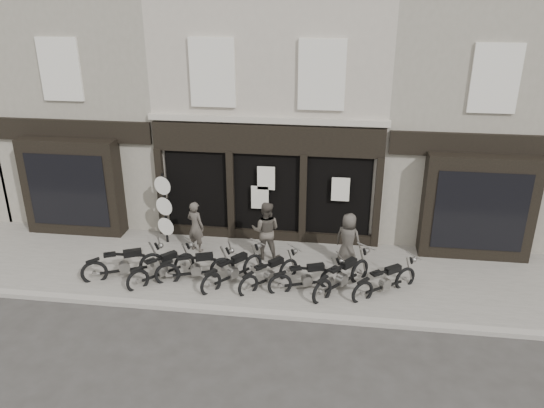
# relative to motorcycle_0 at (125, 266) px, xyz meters

# --- Properties ---
(ground_plane) EXTENTS (90.00, 90.00, 0.00)m
(ground_plane) POSITION_rel_motorcycle_0_xyz_m (3.63, 0.03, -0.44)
(ground_plane) COLOR #2D2B28
(ground_plane) RESTS_ON ground
(pavement) EXTENTS (30.00, 4.20, 0.12)m
(pavement) POSITION_rel_motorcycle_0_xyz_m (3.63, 0.93, -0.38)
(pavement) COLOR #67635B
(pavement) RESTS_ON ground_plane
(kerb) EXTENTS (30.00, 0.25, 0.13)m
(kerb) POSITION_rel_motorcycle_0_xyz_m (3.63, -1.22, -0.38)
(kerb) COLOR gray
(kerb) RESTS_ON ground_plane
(central_building) EXTENTS (7.30, 6.22, 8.34)m
(central_building) POSITION_rel_motorcycle_0_xyz_m (3.63, 5.98, 3.64)
(central_building) COLOR #A99F91
(central_building) RESTS_ON ground
(neighbour_left) EXTENTS (5.60, 6.73, 8.34)m
(neighbour_left) POSITION_rel_motorcycle_0_xyz_m (-2.72, 5.93, 3.60)
(neighbour_left) COLOR gray
(neighbour_left) RESTS_ON ground
(neighbour_right) EXTENTS (5.60, 6.73, 8.34)m
(neighbour_right) POSITION_rel_motorcycle_0_xyz_m (9.98, 5.93, 3.60)
(neighbour_right) COLOR gray
(neighbour_right) RESTS_ON ground
(motorcycle_0) EXTENTS (2.16, 1.27, 1.11)m
(motorcycle_0) POSITION_rel_motorcycle_0_xyz_m (0.00, 0.00, 0.00)
(motorcycle_0) COLOR black
(motorcycle_0) RESTS_ON ground
(motorcycle_1) EXTENTS (1.62, 1.75, 1.03)m
(motorcycle_1) POSITION_rel_motorcycle_0_xyz_m (1.10, 0.01, -0.03)
(motorcycle_1) COLOR black
(motorcycle_1) RESTS_ON ground
(motorcycle_2) EXTENTS (2.15, 1.06, 1.07)m
(motorcycle_2) POSITION_rel_motorcycle_0_xyz_m (2.04, 0.13, -0.01)
(motorcycle_2) COLOR black
(motorcycle_2) RESTS_ON ground
(motorcycle_3) EXTENTS (1.57, 1.84, 1.05)m
(motorcycle_3) POSITION_rel_motorcycle_0_xyz_m (3.09, 0.14, -0.03)
(motorcycle_3) COLOR black
(motorcycle_3) RESTS_ON ground
(motorcycle_4) EXTENTS (1.59, 1.66, 0.99)m
(motorcycle_4) POSITION_rel_motorcycle_0_xyz_m (4.11, 0.13, -0.05)
(motorcycle_4) COLOR black
(motorcycle_4) RESTS_ON ground
(motorcycle_5) EXTENTS (2.03, 1.04, 1.02)m
(motorcycle_5) POSITION_rel_motorcycle_0_xyz_m (5.15, 0.03, -0.04)
(motorcycle_5) COLOR black
(motorcycle_5) RESTS_ON ground
(motorcycle_6) EXTENTS (1.66, 1.93, 1.10)m
(motorcycle_6) POSITION_rel_motorcycle_0_xyz_m (6.09, 0.16, -0.01)
(motorcycle_6) COLOR black
(motorcycle_6) RESTS_ON ground
(motorcycle_7) EXTENTS (1.84, 1.50, 1.03)m
(motorcycle_7) POSITION_rel_motorcycle_0_xyz_m (7.24, 0.13, -0.03)
(motorcycle_7) COLOR black
(motorcycle_7) RESTS_ON ground
(man_left) EXTENTS (0.70, 0.59, 1.62)m
(man_left) POSITION_rel_motorcycle_0_xyz_m (1.58, 1.84, 0.49)
(man_left) COLOR #423C36
(man_left) RESTS_ON pavement
(man_centre) EXTENTS (0.89, 0.70, 1.79)m
(man_centre) POSITION_rel_motorcycle_0_xyz_m (3.78, 1.68, 0.57)
(man_centre) COLOR #48413A
(man_centre) RESTS_ON pavement
(man_right) EXTENTS (0.93, 0.80, 1.62)m
(man_right) POSITION_rel_motorcycle_0_xyz_m (6.22, 1.56, 0.49)
(man_right) COLOR #3C3832
(man_right) RESTS_ON pavement
(advert_sign_post) EXTENTS (0.58, 0.38, 2.44)m
(advert_sign_post) POSITION_rel_motorcycle_0_xyz_m (0.49, 2.24, 0.75)
(advert_sign_post) COLOR black
(advert_sign_post) RESTS_ON ground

